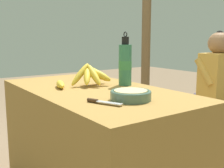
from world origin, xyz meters
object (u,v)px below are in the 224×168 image
serving_bowl (131,94)px  loose_banana_front (60,84)px  seated_vendor (212,81)px  support_post_near (147,14)px  water_bottle (125,64)px  banana_bunch_ripe (92,74)px  knife (99,101)px

serving_bowl → loose_banana_front: 0.53m
seated_vendor → support_post_near: (-1.17, 0.22, 0.69)m
serving_bowl → water_bottle: water_bottle is taller
banana_bunch_ripe → support_post_near: 2.03m
banana_bunch_ripe → serving_bowl: 0.48m
serving_bowl → support_post_near: (-1.67, 1.61, 0.57)m
loose_banana_front → seated_vendor: bearing=89.5°
serving_bowl → water_bottle: bearing=145.7°
banana_bunch_ripe → knife: (0.44, -0.23, -0.06)m
banana_bunch_ripe → seated_vendor: 1.34m
water_bottle → serving_bowl: bearing=-34.3°
loose_banana_front → support_post_near: support_post_near is taller
seated_vendor → knife: bearing=102.9°
knife → support_post_near: 2.49m
serving_bowl → knife: size_ratio=1.13×
serving_bowl → support_post_near: 2.39m
knife → water_bottle: bearing=105.1°
serving_bowl → loose_banana_front: serving_bowl is taller
banana_bunch_ripe → support_post_near: bearing=127.7°
serving_bowl → loose_banana_front: size_ratio=1.12×
water_bottle → knife: bearing=-51.2°
knife → seated_vendor: bearing=83.2°
seated_vendor → support_post_near: 1.38m
serving_bowl → seated_vendor: seated_vendor is taller
seated_vendor → support_post_near: bearing=-14.9°
water_bottle → seated_vendor: size_ratio=0.32×
banana_bunch_ripe → seated_vendor: size_ratio=0.28×
loose_banana_front → support_post_near: 2.18m
water_bottle → loose_banana_front: size_ratio=1.89×
water_bottle → banana_bunch_ripe: bearing=-120.3°
banana_bunch_ripe → serving_bowl: size_ratio=1.47×
loose_banana_front → water_bottle: bearing=68.7°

